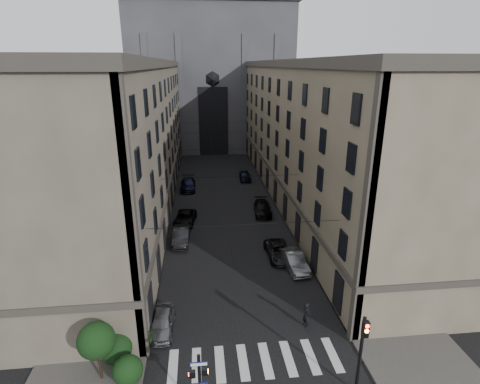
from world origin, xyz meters
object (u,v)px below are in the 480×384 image
object	(u,v)px
pedestrian_signal_left	(199,381)
car_right_near	(294,261)
car_left_near	(162,322)
car_right_midfar	(263,208)
gothic_tower	(210,67)
traffic_light_right	(362,347)
car_right_far	(245,176)
car_right_midnear	(279,251)
car_left_midfar	(185,218)
pedestrian	(307,315)
car_left_far	(188,184)
car_left_midnear	(181,236)

from	to	relation	value
pedestrian_signal_left	car_right_near	world-z (taller)	pedestrian_signal_left
car_left_near	car_right_midfar	distance (m)	23.96
gothic_tower	traffic_light_right	world-z (taller)	gothic_tower
pedestrian_signal_left	car_right_midfar	world-z (taller)	pedestrian_signal_left
car_right_near	car_right_midfar	xyz separation A→B (m)	(-0.72, 13.81, -0.03)
car_right_far	car_left_near	bearing A→B (deg)	-103.75
car_left_near	car_right_near	size ratio (longest dim) A/B	0.87
pedestrian_signal_left	car_left_near	distance (m)	7.83
car_right_near	car_right_midnear	xyz separation A→B (m)	(-1.02, 2.24, -0.09)
gothic_tower	car_right_far	size ratio (longest dim) A/B	13.18
traffic_light_right	car_right_near	xyz separation A→B (m)	(-0.17, 14.28, -2.51)
car_left_midfar	car_right_midnear	xyz separation A→B (m)	(9.53, -9.49, -0.01)
traffic_light_right	car_right_midfar	world-z (taller)	traffic_light_right
car_left_midfar	car_right_midfar	distance (m)	10.05
car_right_midfar	car_right_far	xyz separation A→B (m)	(-0.45, 14.96, -0.00)
car_right_midnear	car_right_midfar	xyz separation A→B (m)	(0.31, 11.57, 0.07)
traffic_light_right	pedestrian	xyz separation A→B (m)	(-1.33, 6.08, -2.30)
pedestrian_signal_left	car_left_far	bearing A→B (deg)	92.20
car_left_midfar	car_right_far	world-z (taller)	car_right_far
gothic_tower	car_right_far	xyz separation A→B (m)	(4.27, -29.99, -17.05)
car_right_far	car_left_midnear	bearing A→B (deg)	-111.17
traffic_light_right	car_left_midfar	xyz separation A→B (m)	(-10.72, 26.01, -2.59)
traffic_light_right	car_right_midfar	xyz separation A→B (m)	(-0.88, 28.09, -2.53)
car_left_near	car_left_midfar	xyz separation A→B (m)	(1.08, 19.25, -0.00)
pedestrian_signal_left	traffic_light_right	world-z (taller)	traffic_light_right
car_right_far	pedestrian	distance (m)	36.97
traffic_light_right	car_right_midnear	distance (m)	16.76
traffic_light_right	car_left_midfar	bearing A→B (deg)	112.39
car_right_near	car_right_midnear	bearing A→B (deg)	109.49
pedestrian_signal_left	car_right_midnear	distance (m)	18.77
car_right_midnear	car_right_midfar	world-z (taller)	car_right_midfar
gothic_tower	car_right_near	distance (m)	61.42
traffic_light_right	gothic_tower	bearing A→B (deg)	94.38
gothic_tower	car_right_midfar	size ratio (longest dim) A/B	11.15
pedestrian	gothic_tower	bearing A→B (deg)	-17.53
car_left_far	car_left_near	bearing A→B (deg)	-92.06
car_right_near	pedestrian	size ratio (longest dim) A/B	2.40
car_left_midnear	car_left_far	xyz separation A→B (m)	(0.35, 18.41, 0.01)
car_right_near	pedestrian	xyz separation A→B (m)	(-1.16, -8.20, 0.20)
car_left_far	car_right_far	world-z (taller)	car_left_far
car_left_midfar	car_right_near	bearing A→B (deg)	-40.24
gothic_tower	car_right_far	world-z (taller)	gothic_tower
pedestrian	car_left_midfar	bearing A→B (deg)	4.04
car_right_far	gothic_tower	bearing A→B (deg)	100.44
car_right_near	car_left_midfar	bearing A→B (deg)	126.89
car_left_midfar	car_left_far	xyz separation A→B (m)	(0.08, 13.25, 0.11)
car_left_near	car_left_midnear	world-z (taller)	car_left_midnear
pedestrian_signal_left	car_left_midfar	size ratio (longest dim) A/B	0.79
car_right_midnear	car_left_midfar	bearing A→B (deg)	133.22
pedestrian	car_left_far	bearing A→B (deg)	-5.51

